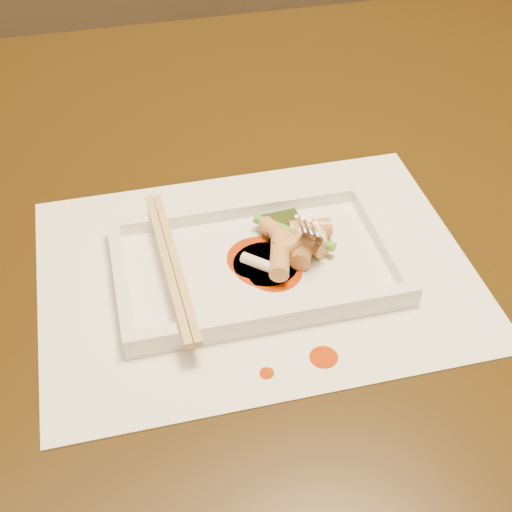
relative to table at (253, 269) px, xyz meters
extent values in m
cube|color=black|center=(0.00, 0.00, 0.08)|extent=(1.40, 0.90, 0.04)
cube|color=white|center=(-0.02, -0.11, 0.10)|extent=(0.40, 0.30, 0.00)
cylinder|color=#AF3105|center=(0.01, -0.22, 0.10)|extent=(0.02, 0.02, 0.00)
cylinder|color=#AF3105|center=(-0.04, -0.23, 0.10)|extent=(0.01, 0.01, 0.00)
cube|color=white|center=(-0.02, -0.11, 0.11)|extent=(0.26, 0.16, 0.01)
cube|color=white|center=(-0.02, -0.03, 0.12)|extent=(0.26, 0.01, 0.01)
cube|color=white|center=(-0.02, -0.18, 0.12)|extent=(0.26, 0.01, 0.01)
cube|color=white|center=(-0.15, -0.11, 0.12)|extent=(0.01, 0.14, 0.01)
cube|color=white|center=(0.10, -0.11, 0.12)|extent=(0.01, 0.14, 0.01)
cube|color=black|center=(0.01, -0.07, 0.12)|extent=(0.04, 0.03, 0.01)
cylinder|color=#EAEACC|center=(-0.02, -0.12, 0.12)|extent=(0.04, 0.03, 0.01)
cylinder|color=#398C16|center=(0.02, -0.09, 0.12)|extent=(0.07, 0.06, 0.01)
cube|color=tan|center=(-0.10, -0.11, 0.13)|extent=(0.01, 0.20, 0.01)
cube|color=tan|center=(-0.10, -0.11, 0.13)|extent=(0.01, 0.20, 0.01)
cylinder|color=#AF3105|center=(-0.02, -0.10, 0.11)|extent=(0.06, 0.06, 0.00)
cylinder|color=#AF3105|center=(-0.01, -0.12, 0.11)|extent=(0.05, 0.05, 0.00)
cylinder|color=#AF3105|center=(-0.01, -0.11, 0.11)|extent=(0.06, 0.06, 0.00)
cylinder|color=tan|center=(0.02, -0.11, 0.12)|extent=(0.04, 0.05, 0.02)
cylinder|color=tan|center=(0.04, -0.08, 0.12)|extent=(0.04, 0.02, 0.02)
cylinder|color=tan|center=(0.00, -0.12, 0.13)|extent=(0.03, 0.05, 0.02)
cylinder|color=tan|center=(0.01, -0.08, 0.12)|extent=(0.03, 0.04, 0.02)
cylinder|color=tan|center=(0.03, -0.10, 0.12)|extent=(0.04, 0.04, 0.02)
cylinder|color=tan|center=(0.02, -0.11, 0.13)|extent=(0.05, 0.03, 0.02)
camera|label=1|loc=(-0.13, -0.58, 0.56)|focal=50.00mm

